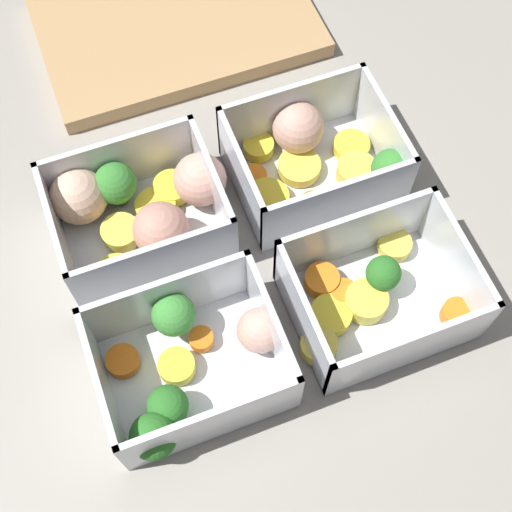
{
  "coord_description": "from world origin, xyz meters",
  "views": [
    {
      "loc": [
        -0.1,
        -0.25,
        0.57
      ],
      "look_at": [
        0.0,
        0.0,
        0.02
      ],
      "focal_mm": 50.0,
      "sensor_mm": 36.0,
      "label": 1
    }
  ],
  "objects_px": {
    "container_near_right": "(373,295)",
    "container_far_left": "(140,208)",
    "container_far_right": "(315,157)",
    "container_near_left": "(190,365)"
  },
  "relations": [
    {
      "from": "container_near_right",
      "to": "container_far_right",
      "type": "distance_m",
      "value": 0.14
    },
    {
      "from": "container_near_right",
      "to": "container_far_right",
      "type": "height_order",
      "value": "same"
    },
    {
      "from": "container_far_right",
      "to": "container_far_left",
      "type": "bearing_deg",
      "value": 178.76
    },
    {
      "from": "container_far_left",
      "to": "container_near_right",
      "type": "bearing_deg",
      "value": -42.98
    },
    {
      "from": "container_near_right",
      "to": "container_far_left",
      "type": "bearing_deg",
      "value": 137.02
    },
    {
      "from": "container_near_left",
      "to": "container_far_left",
      "type": "bearing_deg",
      "value": 88.33
    },
    {
      "from": "container_near_left",
      "to": "container_far_right",
      "type": "height_order",
      "value": "same"
    },
    {
      "from": "container_near_right",
      "to": "container_far_right",
      "type": "xyz_separation_m",
      "value": [
        0.01,
        0.14,
        0.0
      ]
    },
    {
      "from": "container_near_right",
      "to": "container_near_left",
      "type": "bearing_deg",
      "value": -178.59
    },
    {
      "from": "container_far_left",
      "to": "container_far_right",
      "type": "height_order",
      "value": "same"
    }
  ]
}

